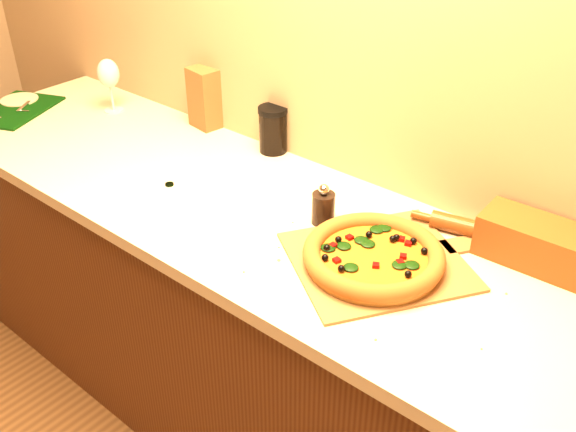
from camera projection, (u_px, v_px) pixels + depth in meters
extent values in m
plane|color=#9E8460|center=(376.00, 33.00, 1.70)|extent=(4.00, 0.00, 4.00)
cube|color=#47210F|center=(296.00, 353.00, 1.98)|extent=(2.80, 0.65, 0.86)
cube|color=beige|center=(297.00, 232.00, 1.74)|extent=(2.84, 0.68, 0.04)
cube|color=brown|center=(377.00, 261.00, 1.59)|extent=(0.54, 0.55, 0.01)
cube|color=brown|center=(472.00, 243.00, 1.66)|extent=(0.14, 0.17, 0.01)
cylinder|color=#BC722F|center=(373.00, 261.00, 1.57)|extent=(0.33, 0.33, 0.02)
cylinder|color=orange|center=(373.00, 257.00, 1.56)|extent=(0.28, 0.28, 0.01)
torus|color=brown|center=(374.00, 254.00, 1.56)|extent=(0.35, 0.35, 0.04)
ellipsoid|color=black|center=(398.00, 256.00, 1.55)|extent=(0.04, 0.04, 0.01)
sphere|color=black|center=(355.00, 250.00, 1.57)|extent=(0.02, 0.02, 0.02)
cube|color=#7F0504|center=(369.00, 267.00, 1.52)|extent=(0.02, 0.02, 0.01)
cube|color=black|center=(15.00, 110.00, 2.39)|extent=(0.33, 0.38, 0.01)
cube|color=silver|center=(24.00, 107.00, 2.40)|extent=(0.07, 0.09, 0.01)
cylinder|color=silver|center=(25.00, 111.00, 2.37)|extent=(0.03, 0.02, 0.01)
cylinder|color=black|center=(169.00, 184.00, 1.92)|extent=(0.03, 0.03, 0.01)
cylinder|color=black|center=(323.00, 208.00, 1.72)|extent=(0.06, 0.06, 0.09)
sphere|color=silver|center=(324.00, 189.00, 1.69)|extent=(0.03, 0.03, 0.03)
cylinder|color=#5A2E0F|center=(477.00, 230.00, 1.67)|extent=(0.25, 0.10, 0.05)
cylinder|color=#5A2E0F|center=(536.00, 245.00, 1.62)|extent=(0.06, 0.03, 0.02)
cylinder|color=#5A2E0F|center=(422.00, 216.00, 1.73)|extent=(0.06, 0.03, 0.02)
cube|color=brown|center=(562.00, 252.00, 1.54)|extent=(0.40, 0.14, 0.11)
cylinder|color=silver|center=(114.00, 110.00, 2.40)|extent=(0.07, 0.07, 0.00)
cylinder|color=silver|center=(112.00, 98.00, 2.37)|extent=(0.01, 0.01, 0.09)
ellipsoid|color=silver|center=(108.00, 73.00, 2.32)|extent=(0.08, 0.08, 0.10)
cube|color=brown|center=(205.00, 98.00, 2.23)|extent=(0.12, 0.10, 0.21)
cylinder|color=black|center=(273.00, 132.00, 2.08)|extent=(0.09, 0.09, 0.14)
cylinder|color=black|center=(273.00, 110.00, 2.04)|extent=(0.10, 0.10, 0.02)
cylinder|color=beige|center=(19.00, 101.00, 2.46)|extent=(0.15, 0.15, 0.01)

